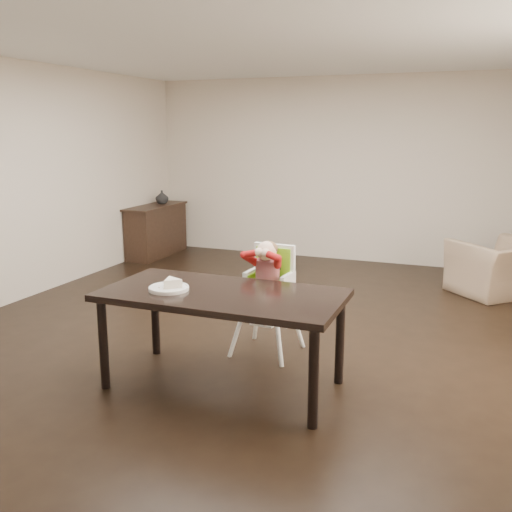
{
  "coord_description": "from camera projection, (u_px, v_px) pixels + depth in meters",
  "views": [
    {
      "loc": [
        1.88,
        -4.88,
        1.93
      ],
      "look_at": [
        0.17,
        -0.56,
        0.9
      ],
      "focal_mm": 40.0,
      "sensor_mm": 36.0,
      "label": 1
    }
  ],
  "objects": [
    {
      "name": "ground",
      "position": [
        260.0,
        333.0,
        5.52
      ],
      "size": [
        7.0,
        7.0,
        0.0
      ],
      "primitive_type": "plane",
      "color": "black",
      "rests_on": "ground"
    },
    {
      "name": "room_walls",
      "position": [
        261.0,
        138.0,
        5.12
      ],
      "size": [
        6.02,
        7.02,
        2.71
      ],
      "color": "beige",
      "rests_on": "ground"
    },
    {
      "name": "dining_table",
      "position": [
        222.0,
        302.0,
        4.27
      ],
      "size": [
        1.8,
        0.9,
        0.75
      ],
      "color": "black",
      "rests_on": "ground"
    },
    {
      "name": "high_chair",
      "position": [
        269.0,
        274.0,
        4.94
      ],
      "size": [
        0.45,
        0.45,
        1.0
      ],
      "rotation": [
        0.0,
        0.0,
        -0.08
      ],
      "color": "white",
      "rests_on": "ground"
    },
    {
      "name": "plate",
      "position": [
        170.0,
        286.0,
        4.29
      ],
      "size": [
        0.37,
        0.37,
        0.09
      ],
      "rotation": [
        0.0,
        0.0,
        0.28
      ],
      "color": "white",
      "rests_on": "dining_table"
    },
    {
      "name": "armchair",
      "position": [
        501.0,
        259.0,
        6.75
      ],
      "size": [
        1.16,
        1.15,
        0.87
      ],
      "primitive_type": "imported",
      "rotation": [
        0.0,
        0.0,
        3.91
      ],
      "color": "#967B5F",
      "rests_on": "ground"
    },
    {
      "name": "sideboard",
      "position": [
        156.0,
        230.0,
        8.88
      ],
      "size": [
        0.44,
        1.26,
        0.79
      ],
      "color": "black",
      "rests_on": "ground"
    },
    {
      "name": "vase",
      "position": [
        162.0,
        197.0,
        8.96
      ],
      "size": [
        0.26,
        0.26,
        0.2
      ],
      "primitive_type": "imported",
      "rotation": [
        0.0,
        0.0,
        -0.3
      ],
      "color": "#99999E",
      "rests_on": "sideboard"
    }
  ]
}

